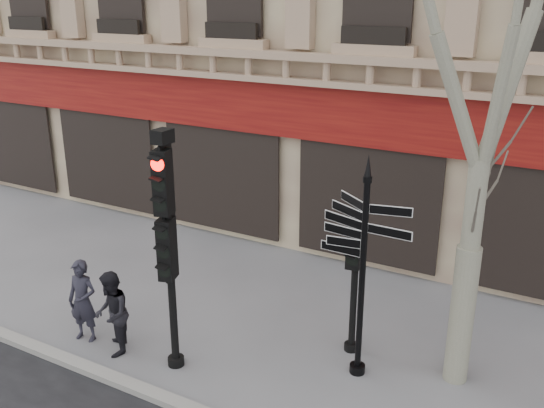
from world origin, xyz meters
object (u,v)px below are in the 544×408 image
(fingerpost, at_px, (365,232))
(traffic_signal_main, at_px, (168,224))
(pedestrian_a, at_px, (83,301))
(pedestrian_b, at_px, (112,314))
(traffic_signal_secondary, at_px, (356,254))

(fingerpost, bearing_deg, traffic_signal_main, -142.86)
(fingerpost, height_order, pedestrian_a, fingerpost)
(fingerpost, height_order, pedestrian_b, fingerpost)
(fingerpost, relative_size, traffic_signal_main, 0.92)
(pedestrian_a, bearing_deg, traffic_signal_main, -6.62)
(traffic_signal_main, height_order, pedestrian_a, traffic_signal_main)
(traffic_signal_main, height_order, pedestrian_b, traffic_signal_main)
(pedestrian_b, bearing_deg, traffic_signal_secondary, 81.09)
(pedestrian_b, bearing_deg, pedestrian_a, -134.93)
(fingerpost, height_order, traffic_signal_main, traffic_signal_main)
(pedestrian_a, xyz_separation_m, pedestrian_b, (0.79, -0.08, -0.01))
(fingerpost, bearing_deg, pedestrian_a, -151.03)
(pedestrian_b, bearing_deg, traffic_signal_main, 61.26)
(traffic_signal_main, bearing_deg, traffic_signal_secondary, 20.98)
(fingerpost, bearing_deg, pedestrian_b, -147.01)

